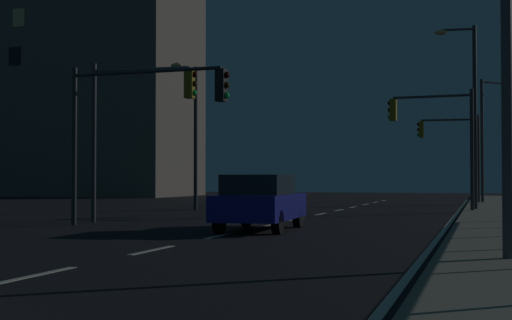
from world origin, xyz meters
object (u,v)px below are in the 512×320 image
object	(u,v)px
street_lamp_corner	(487,128)
car	(260,201)
traffic_light_mid_left	(138,110)
traffic_light_far_center	(451,141)
building_distant	(94,49)
street_lamp_across_street	(493,13)
street_lamp_far_end	(192,121)
traffic_light_overhead_east	(142,109)
traffic_light_mid_right	(434,126)
street_lamp_median	(469,100)

from	to	relation	value
street_lamp_corner	car	bearing A→B (deg)	-104.65
traffic_light_mid_left	traffic_light_far_center	world-z (taller)	traffic_light_mid_left
street_lamp_corner	building_distant	size ratio (longest dim) A/B	0.28
street_lamp_across_street	building_distant	xyz separation A→B (m)	(-32.48, 43.26, 8.44)
traffic_light_mid_left	street_lamp_far_end	size ratio (longest dim) A/B	0.80
car	building_distant	size ratio (longest dim) A/B	0.18
traffic_light_overhead_east	street_lamp_corner	size ratio (longest dim) A/B	0.76
street_lamp_across_street	traffic_light_overhead_east	bearing A→B (deg)	144.81
traffic_light_overhead_east	street_lamp_far_end	xyz separation A→B (m)	(-2.85, 10.90, 0.51)
traffic_light_far_center	traffic_light_overhead_east	xyz separation A→B (m)	(-8.13, -22.87, -0.03)
traffic_light_far_center	street_lamp_corner	bearing A→B (deg)	19.28
traffic_light_mid_left	street_lamp_far_end	distance (m)	9.33
traffic_light_overhead_east	street_lamp_across_street	xyz separation A→B (m)	(10.09, -7.11, 0.71)
traffic_light_mid_right	street_lamp_across_street	distance (m)	19.20
street_lamp_median	traffic_light_mid_right	bearing A→B (deg)	-136.70
traffic_light_mid_left	street_lamp_median	xyz separation A→B (m)	(10.36, 11.55, 1.17)
traffic_light_mid_left	street_lamp_corner	xyz separation A→B (m)	(11.15, 21.81, 0.64)
street_lamp_median	car	bearing A→B (deg)	-111.79
traffic_light_mid_left	street_lamp_far_end	xyz separation A→B (m)	(-1.81, 9.15, 0.34)
car	traffic_light_far_center	xyz separation A→B (m)	(4.26, 23.23, 2.78)
traffic_light_mid_left	traffic_light_far_center	size ratio (longest dim) A/B	1.08
traffic_light_overhead_east	street_lamp_corner	bearing A→B (deg)	66.77
street_lamp_corner	traffic_light_far_center	bearing A→B (deg)	-160.72
car	street_lamp_median	size ratio (longest dim) A/B	0.56
traffic_light_mid_left	traffic_light_overhead_east	xyz separation A→B (m)	(1.03, -1.75, -0.17)
street_lamp_median	building_distant	world-z (taller)	building_distant
traffic_light_mid_right	traffic_light_overhead_east	bearing A→B (deg)	-123.42
street_lamp_far_end	traffic_light_mid_left	bearing A→B (deg)	-78.78
traffic_light_overhead_east	street_lamp_corner	distance (m)	25.66
traffic_light_overhead_east	street_lamp_far_end	distance (m)	11.28
traffic_light_mid_right	street_lamp_across_street	xyz separation A→B (m)	(2.20, -19.07, 0.56)
car	traffic_light_far_center	bearing A→B (deg)	79.60
street_lamp_far_end	building_distant	distance (m)	33.07
street_lamp_far_end	street_lamp_corner	xyz separation A→B (m)	(12.96, 12.67, 0.30)
traffic_light_far_center	street_lamp_corner	size ratio (longest dim) A/B	0.70
traffic_light_mid_right	street_lamp_corner	xyz separation A→B (m)	(2.23, 11.61, 0.66)
traffic_light_overhead_east	street_lamp_median	distance (m)	16.30
street_lamp_far_end	building_distant	size ratio (longest dim) A/B	0.26
street_lamp_corner	building_distant	xyz separation A→B (m)	(-32.51, 12.57, 8.33)
street_lamp_across_street	street_lamp_corner	size ratio (longest dim) A/B	0.98
traffic_light_overhead_east	building_distant	world-z (taller)	building_distant
traffic_light_overhead_east	building_distant	distance (m)	43.49
building_distant	traffic_light_overhead_east	bearing A→B (deg)	-58.22
traffic_light_overhead_east	building_distant	xyz separation A→B (m)	(-22.39, 36.14, 9.15)
traffic_light_mid_left	traffic_light_overhead_east	world-z (taller)	traffic_light_mid_left
street_lamp_median	street_lamp_corner	world-z (taller)	street_lamp_median
car	traffic_light_mid_right	size ratio (longest dim) A/B	0.88
traffic_light_mid_left	traffic_light_far_center	xyz separation A→B (m)	(9.16, 21.12, -0.14)
street_lamp_median	street_lamp_corner	xyz separation A→B (m)	(0.79, 10.26, -0.53)
traffic_light_mid_left	street_lamp_median	bearing A→B (deg)	48.13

